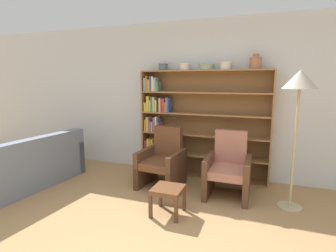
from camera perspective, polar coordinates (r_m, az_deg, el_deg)
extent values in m
cube|color=silver|center=(4.74, 8.01, 5.70)|extent=(12.00, 0.06, 2.75)
cube|color=olive|center=(4.97, -4.97, 0.94)|extent=(0.02, 0.30, 1.89)
cube|color=olive|center=(4.50, 21.62, -0.64)|extent=(0.02, 0.30, 1.89)
cube|color=olive|center=(4.55, 7.93, 11.86)|extent=(2.20, 0.30, 0.02)
cube|color=olive|center=(4.85, 7.40, -10.74)|extent=(2.20, 0.30, 0.03)
cube|color=brown|center=(4.74, 8.04, 0.46)|extent=(2.20, 0.01, 1.89)
cube|color=#B2A899|center=(5.09, -4.68, -8.50)|extent=(0.02, 0.14, 0.17)
cube|color=#994C99|center=(5.09, -4.32, -8.01)|extent=(0.02, 0.19, 0.26)
cube|color=#388C47|center=(5.07, -4.15, -7.96)|extent=(0.02, 0.17, 0.28)
cube|color=#334CB2|center=(5.05, -3.87, -8.08)|extent=(0.04, 0.15, 0.27)
cube|color=#7F6B4C|center=(5.05, -3.35, -8.33)|extent=(0.04, 0.17, 0.23)
cube|color=red|center=(5.01, -2.92, -8.12)|extent=(0.03, 0.15, 0.28)
cube|color=#4C756B|center=(5.01, -2.69, -8.76)|extent=(0.02, 0.12, 0.18)
cube|color=gold|center=(5.01, -2.36, -8.48)|extent=(0.02, 0.16, 0.22)
cube|color=red|center=(5.02, -1.94, -8.60)|extent=(0.03, 0.20, 0.20)
cube|color=#388C47|center=(4.98, -1.60, -8.36)|extent=(0.03, 0.16, 0.26)
cube|color=white|center=(4.96, -1.20, -9.03)|extent=(0.04, 0.12, 0.16)
cube|color=gold|center=(4.95, -0.70, -8.99)|extent=(0.03, 0.14, 0.18)
cube|color=olive|center=(4.72, 7.51, -6.27)|extent=(2.20, 0.30, 0.03)
cube|color=red|center=(5.00, -4.62, -3.97)|extent=(0.02, 0.20, 0.20)
cube|color=#7F6B4C|center=(4.98, -4.38, -4.13)|extent=(0.02, 0.17, 0.18)
cube|color=gold|center=(4.98, -3.97, -3.90)|extent=(0.04, 0.20, 0.22)
cube|color=gold|center=(4.94, -3.66, -4.01)|extent=(0.02, 0.16, 0.22)
cube|color=gold|center=(4.91, -3.32, -4.06)|extent=(0.04, 0.12, 0.23)
cube|color=red|center=(4.93, -2.83, -4.35)|extent=(0.02, 0.17, 0.17)
cube|color=gold|center=(4.91, -2.49, -3.83)|extent=(0.03, 0.19, 0.26)
cube|color=#994C99|center=(4.89, -2.27, -4.32)|extent=(0.02, 0.15, 0.19)
cube|color=olive|center=(4.64, 7.61, -1.90)|extent=(2.20, 0.30, 0.02)
cube|color=orange|center=(4.92, -4.64, 0.26)|extent=(0.03, 0.19, 0.22)
cube|color=gold|center=(4.91, -4.26, 0.54)|extent=(0.02, 0.19, 0.27)
cube|color=#B2A899|center=(4.89, -4.02, 0.45)|extent=(0.02, 0.17, 0.26)
cube|color=#994C99|center=(4.87, -3.65, -0.04)|extent=(0.03, 0.15, 0.18)
cube|color=gold|center=(4.87, -3.15, -0.04)|extent=(0.03, 0.20, 0.18)
cube|color=#994C99|center=(4.84, -2.77, 0.44)|extent=(0.04, 0.17, 0.27)
cube|color=white|center=(4.82, -2.37, 0.46)|extent=(0.03, 0.16, 0.28)
cube|color=#4C756B|center=(4.82, -2.00, 0.18)|extent=(0.02, 0.17, 0.23)
cube|color=#994C99|center=(4.82, -1.68, -0.16)|extent=(0.02, 0.19, 0.18)
cube|color=olive|center=(4.58, 7.71, 2.62)|extent=(2.20, 0.30, 0.02)
cube|color=gold|center=(4.87, -4.65, 4.20)|extent=(0.04, 0.18, 0.16)
cube|color=gold|center=(4.84, -4.10, 4.87)|extent=(0.04, 0.18, 0.28)
cube|color=#B2A899|center=(4.81, -3.75, 4.40)|extent=(0.03, 0.13, 0.21)
cube|color=#388C47|center=(4.81, -3.32, 4.74)|extent=(0.02, 0.16, 0.26)
cube|color=#B2A899|center=(4.78, -2.95, 4.73)|extent=(0.04, 0.14, 0.26)
cube|color=gold|center=(4.76, -2.46, 4.42)|extent=(0.04, 0.13, 0.21)
cube|color=black|center=(4.74, -2.02, 4.53)|extent=(0.03, 0.12, 0.24)
cube|color=#B2A899|center=(4.73, -1.62, 4.60)|extent=(0.03, 0.12, 0.25)
cube|color=red|center=(4.72, -1.26, 4.47)|extent=(0.02, 0.13, 0.23)
cube|color=red|center=(4.72, -0.78, 4.55)|extent=(0.04, 0.17, 0.24)
cube|color=orange|center=(4.70, -0.38, 4.18)|extent=(0.02, 0.15, 0.18)
cube|color=#4C756B|center=(4.71, -0.01, 4.65)|extent=(0.03, 0.18, 0.26)
cube|color=#334CB2|center=(4.70, 0.35, 4.62)|extent=(0.02, 0.20, 0.26)
cube|color=olive|center=(4.55, 7.82, 7.22)|extent=(2.20, 0.30, 0.02)
cube|color=#669EB2|center=(4.85, -4.75, 8.97)|extent=(0.04, 0.17, 0.24)
cube|color=orange|center=(4.83, -4.38, 9.19)|extent=(0.02, 0.16, 0.27)
cube|color=orange|center=(4.81, -3.94, 8.82)|extent=(0.04, 0.17, 0.21)
cube|color=#334CB2|center=(4.79, -3.52, 9.17)|extent=(0.03, 0.16, 0.27)
cube|color=white|center=(4.77, -3.19, 9.12)|extent=(0.03, 0.13, 0.26)
cube|color=gold|center=(4.76, -2.81, 8.92)|extent=(0.03, 0.15, 0.23)
cube|color=#669EB2|center=(4.74, -2.52, 9.01)|extent=(0.02, 0.14, 0.24)
cube|color=#4C756B|center=(4.76, -2.01, 8.60)|extent=(0.03, 0.20, 0.17)
cylinder|color=slate|center=(4.77, -1.05, 12.69)|extent=(0.15, 0.15, 0.12)
torus|color=slate|center=(4.77, -1.05, 13.31)|extent=(0.17, 0.17, 0.02)
cylinder|color=silver|center=(4.64, 3.62, 12.71)|extent=(0.17, 0.17, 0.11)
torus|color=silver|center=(4.64, 3.62, 13.31)|extent=(0.19, 0.19, 0.02)
cylinder|color=gray|center=(4.54, 8.34, 12.57)|extent=(0.25, 0.25, 0.09)
torus|color=gray|center=(4.54, 8.35, 13.06)|extent=(0.27, 0.27, 0.02)
cylinder|color=silver|center=(4.49, 12.40, 12.66)|extent=(0.18, 0.18, 0.12)
torus|color=silver|center=(4.49, 12.42, 13.32)|extent=(0.20, 0.20, 0.02)
cylinder|color=#A36647|center=(4.45, 18.51, 12.87)|extent=(0.18, 0.18, 0.19)
cylinder|color=#A36647|center=(4.45, 18.60, 14.37)|extent=(0.10, 0.10, 0.05)
cube|color=slate|center=(4.97, -28.21, -8.82)|extent=(1.00, 1.82, 0.43)
cube|color=slate|center=(4.61, -26.20, -4.66)|extent=(0.34, 1.76, 0.40)
cube|color=slate|center=(5.44, -21.36, -5.91)|extent=(0.85, 0.20, 0.59)
cube|color=tan|center=(4.57, -29.74, -5.35)|extent=(0.20, 0.37, 0.37)
cube|color=#A83838|center=(4.87, -24.75, -4.09)|extent=(0.20, 0.37, 0.37)
cube|color=brown|center=(3.98, 0.18, -12.77)|extent=(0.08, 0.08, 0.36)
cube|color=brown|center=(4.23, -6.96, -11.41)|extent=(0.08, 0.08, 0.36)
cube|color=brown|center=(4.50, 3.54, -10.05)|extent=(0.08, 0.08, 0.36)
cube|color=brown|center=(4.73, -2.96, -9.06)|extent=(0.08, 0.08, 0.36)
cube|color=brown|center=(4.28, -1.55, -8.12)|extent=(0.53, 0.68, 0.12)
cube|color=brown|center=(4.44, 0.07, -3.47)|extent=(0.49, 0.16, 0.53)
cube|color=brown|center=(4.19, 1.92, -9.79)|extent=(0.14, 0.68, 0.60)
cube|color=brown|center=(4.43, -4.81, -8.73)|extent=(0.14, 0.68, 0.60)
cube|color=brown|center=(3.80, 16.54, -14.33)|extent=(0.07, 0.07, 0.36)
cube|color=brown|center=(3.86, 7.83, -13.58)|extent=(0.07, 0.07, 0.36)
cube|color=brown|center=(4.36, 17.07, -11.13)|extent=(0.07, 0.07, 0.36)
cube|color=brown|center=(4.42, 9.55, -10.55)|extent=(0.07, 0.07, 0.36)
cube|color=#B2705B|center=(4.02, 12.87, -9.54)|extent=(0.48, 0.64, 0.12)
cube|color=#B2705B|center=(4.21, 13.51, -4.50)|extent=(0.48, 0.12, 0.53)
cube|color=brown|center=(4.03, 16.84, -11.04)|extent=(0.08, 0.68, 0.60)
cube|color=brown|center=(4.09, 8.87, -10.41)|extent=(0.08, 0.68, 0.60)
cylinder|color=tan|center=(4.10, 24.93, -15.61)|extent=(0.32, 0.32, 0.02)
cylinder|color=tan|center=(3.84, 25.79, -4.65)|extent=(0.04, 0.04, 1.59)
cone|color=#BCB29E|center=(3.73, 26.84, 9.09)|extent=(0.43, 0.43, 0.24)
cube|color=brown|center=(3.72, -1.62, -14.90)|extent=(0.04, 0.04, 0.30)
cube|color=brown|center=(3.62, 3.56, -15.66)|extent=(0.04, 0.04, 0.30)
cube|color=brown|center=(3.44, -3.82, -17.09)|extent=(0.04, 0.04, 0.30)
cube|color=brown|center=(3.33, 1.78, -18.03)|extent=(0.04, 0.04, 0.30)
cube|color=brown|center=(3.44, -0.03, -13.68)|extent=(0.38, 0.38, 0.06)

